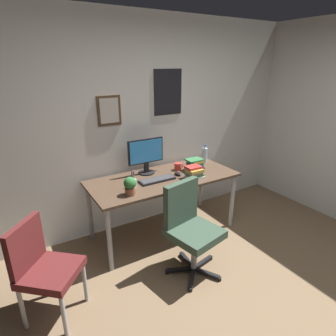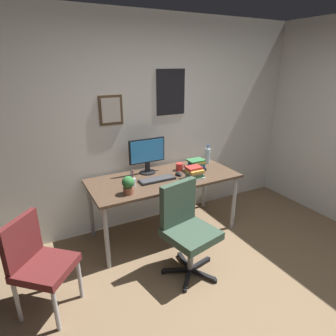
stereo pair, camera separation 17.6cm
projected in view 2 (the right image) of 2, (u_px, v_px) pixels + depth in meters
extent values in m
plane|color=brown|center=(268.00, 331.00, 2.30)|extent=(5.28, 5.28, 0.00)
cube|color=silver|center=(153.00, 124.00, 3.63)|extent=(4.40, 0.08, 2.60)
cube|color=#4C3823|center=(111.00, 110.00, 3.27)|extent=(0.28, 0.02, 0.34)
cube|color=beige|center=(111.00, 110.00, 3.26)|extent=(0.22, 0.00, 0.28)
cube|color=black|center=(171.00, 92.00, 3.56)|extent=(0.40, 0.01, 0.56)
cube|color=#4C3828|center=(164.00, 178.00, 3.40)|extent=(1.78, 0.78, 0.03)
cylinder|color=#9EA0A5|center=(107.00, 238.00, 2.90)|extent=(0.05, 0.05, 0.72)
cylinder|color=#9EA0A5|center=(234.00, 203.00, 3.63)|extent=(0.05, 0.05, 0.72)
cylinder|color=#9EA0A5|center=(91.00, 210.00, 3.44)|extent=(0.05, 0.05, 0.72)
cylinder|color=#9EA0A5|center=(204.00, 184.00, 4.17)|extent=(0.05, 0.05, 0.72)
cube|color=#334738|center=(191.00, 234.00, 2.79)|extent=(0.54, 0.54, 0.08)
cube|color=#334738|center=(178.00, 203.00, 2.84)|extent=(0.43, 0.15, 0.45)
cylinder|color=#9EA0A5|center=(191.00, 255.00, 2.87)|extent=(0.07, 0.07, 0.42)
cube|color=black|center=(200.00, 264.00, 3.02)|extent=(0.28, 0.10, 0.03)
cylinder|color=black|center=(209.00, 259.00, 3.11)|extent=(0.05, 0.05, 0.04)
cube|color=black|center=(184.00, 261.00, 3.06)|extent=(0.07, 0.28, 0.03)
cylinder|color=black|center=(179.00, 255.00, 3.18)|extent=(0.05, 0.05, 0.04)
cube|color=black|center=(177.00, 270.00, 2.93)|extent=(0.27, 0.15, 0.03)
cylinder|color=black|center=(163.00, 272.00, 2.92)|extent=(0.05, 0.05, 0.04)
cube|color=black|center=(188.00, 279.00, 2.81)|extent=(0.22, 0.23, 0.03)
cylinder|color=black|center=(185.00, 290.00, 2.69)|extent=(0.05, 0.05, 0.04)
cube|color=black|center=(202.00, 274.00, 2.87)|extent=(0.17, 0.26, 0.03)
cylinder|color=black|center=(215.00, 281.00, 2.80)|extent=(0.05, 0.05, 0.04)
cube|color=#591E1E|center=(46.00, 268.00, 2.36)|extent=(0.59, 0.59, 0.07)
cube|color=#591E1E|center=(21.00, 240.00, 2.32)|extent=(0.30, 0.33, 0.40)
cylinder|color=#9EA0A5|center=(56.00, 311.00, 2.24)|extent=(0.05, 0.05, 0.41)
cylinder|color=#9EA0A5|center=(80.00, 279.00, 2.57)|extent=(0.05, 0.05, 0.41)
cylinder|color=#9EA0A5|center=(17.00, 302.00, 2.32)|extent=(0.05, 0.05, 0.41)
cylinder|color=#9EA0A5|center=(45.00, 272.00, 2.65)|extent=(0.05, 0.05, 0.41)
cylinder|color=black|center=(148.00, 172.00, 3.53)|extent=(0.20, 0.20, 0.01)
cube|color=black|center=(147.00, 167.00, 3.51)|extent=(0.05, 0.04, 0.12)
cube|color=black|center=(147.00, 151.00, 3.44)|extent=(0.46, 0.02, 0.30)
cube|color=#338CD8|center=(148.00, 151.00, 3.42)|extent=(0.43, 0.00, 0.27)
cube|color=black|center=(157.00, 180.00, 3.30)|extent=(0.43, 0.15, 0.02)
cube|color=#38383A|center=(157.00, 179.00, 3.29)|extent=(0.41, 0.13, 0.00)
ellipsoid|color=black|center=(179.00, 174.00, 3.45)|extent=(0.06, 0.11, 0.04)
cylinder|color=silver|center=(208.00, 156.00, 3.84)|extent=(0.07, 0.07, 0.20)
cylinder|color=silver|center=(208.00, 147.00, 3.80)|extent=(0.03, 0.03, 0.04)
cylinder|color=#2659B2|center=(208.00, 146.00, 3.79)|extent=(0.03, 0.03, 0.01)
cylinder|color=red|center=(179.00, 167.00, 3.60)|extent=(0.09, 0.09, 0.09)
torus|color=red|center=(183.00, 166.00, 3.62)|extent=(0.05, 0.01, 0.05)
cylinder|color=brown|center=(129.00, 190.00, 2.96)|extent=(0.11, 0.11, 0.07)
sphere|color=#2D6B33|center=(128.00, 182.00, 2.93)|extent=(0.13, 0.13, 0.13)
ellipsoid|color=#287A38|center=(124.00, 181.00, 2.93)|extent=(0.07, 0.08, 0.02)
ellipsoid|color=#287A38|center=(130.00, 180.00, 2.96)|extent=(0.07, 0.08, 0.02)
ellipsoid|color=#287A38|center=(127.00, 184.00, 2.89)|extent=(0.08, 0.07, 0.02)
cylinder|color=#9EA0A5|center=(133.00, 182.00, 3.13)|extent=(0.07, 0.07, 0.09)
cylinder|color=#263FBF|center=(131.00, 176.00, 3.10)|extent=(0.01, 0.01, 0.13)
cylinder|color=red|center=(133.00, 176.00, 3.10)|extent=(0.01, 0.01, 0.13)
cylinder|color=black|center=(132.00, 176.00, 3.11)|extent=(0.01, 0.01, 0.13)
cylinder|color=#9EA0A5|center=(133.00, 175.00, 3.10)|extent=(0.01, 0.03, 0.14)
cylinder|color=#9EA0A5|center=(132.00, 176.00, 3.09)|extent=(0.01, 0.02, 0.14)
cube|color=silver|center=(195.00, 178.00, 3.34)|extent=(0.20, 0.15, 0.03)
cube|color=#33723F|center=(195.00, 175.00, 3.35)|extent=(0.17, 0.16, 0.03)
cube|color=gray|center=(194.00, 173.00, 3.33)|extent=(0.16, 0.15, 0.03)
cube|color=gold|center=(195.00, 171.00, 3.31)|extent=(0.18, 0.15, 0.03)
cube|color=#B22D28|center=(194.00, 168.00, 3.31)|extent=(0.17, 0.13, 0.03)
cube|color=black|center=(197.00, 170.00, 3.59)|extent=(0.22, 0.12, 0.03)
cube|color=navy|center=(196.00, 167.00, 3.59)|extent=(0.18, 0.14, 0.03)
cube|color=#26727A|center=(197.00, 164.00, 3.59)|extent=(0.16, 0.16, 0.03)
cube|color=gold|center=(197.00, 162.00, 3.58)|extent=(0.16, 0.15, 0.03)
cube|color=#33723F|center=(196.00, 160.00, 3.56)|extent=(0.21, 0.15, 0.02)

